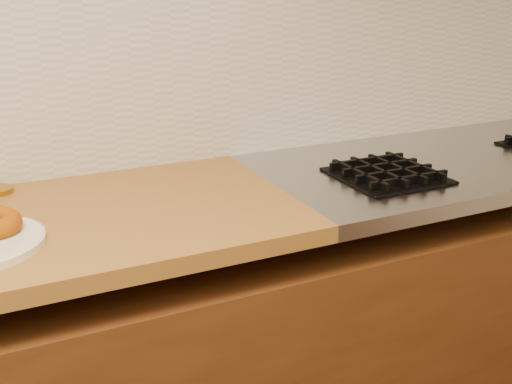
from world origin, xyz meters
The scene contains 4 objects.
wall_back centered at (0.00, 2.00, 1.35)m, with size 4.00×0.02×2.70m, color beige.
stovetop centered at (1.15, 1.69, 0.88)m, with size 1.30×0.62×0.04m, color #9EA0A5.
backsplash centered at (0.00, 1.99, 1.20)m, with size 3.60×0.02×0.60m, color beige.
burner_grates centered at (1.13, 1.61, 0.91)m, with size 0.91×0.26×0.03m.
Camera 1 is at (-0.17, 0.39, 1.39)m, focal length 42.00 mm.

